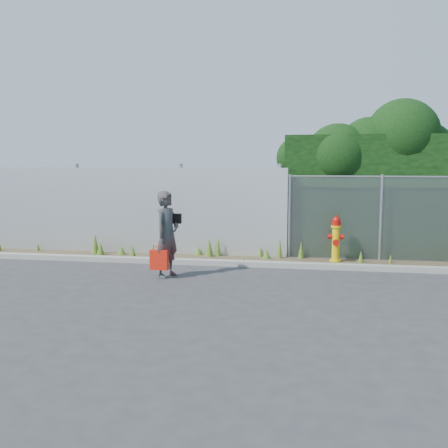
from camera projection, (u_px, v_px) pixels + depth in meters
name	position (u px, v px, depth m)	size (l,w,h in m)	color
ground	(227.00, 285.00, 9.51)	(80.00, 80.00, 0.00)	#333335
curb	(240.00, 263.00, 11.26)	(16.00, 0.22, 0.12)	gray
weed_strip	(249.00, 256.00, 11.91)	(16.00, 1.21, 0.55)	#453827
corrugated_fence	(122.00, 210.00, 12.85)	(8.50, 0.21, 2.30)	silver
chainlink_fence	(428.00, 218.00, 11.62)	(6.50, 0.07, 2.05)	gray
hedge	(428.00, 175.00, 12.45)	(7.55, 2.06, 3.90)	black
fire_hydrant	(336.00, 240.00, 11.64)	(0.37, 0.33, 1.11)	yellow
woman	(167.00, 234.00, 10.12)	(0.64, 0.42, 1.75)	#0D5753
red_tote_bag	(159.00, 260.00, 10.00)	(0.36, 0.13, 0.48)	red
black_shoulder_bag	(175.00, 219.00, 10.26)	(0.27, 0.11, 0.20)	black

